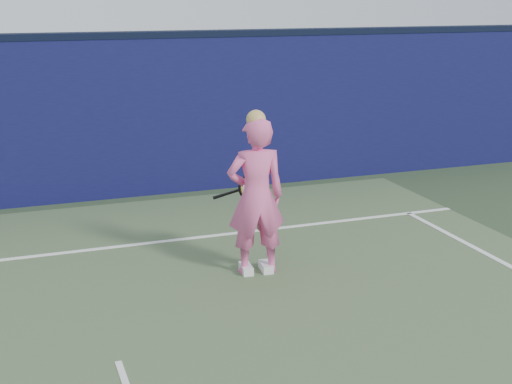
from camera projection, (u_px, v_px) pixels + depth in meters
name	position (u px, v px, depth m)	size (l,w,h in m)	color
backstop_wall	(56.00, 122.00, 10.98)	(24.00, 0.40, 2.50)	#0D0F3C
wall_cap	(50.00, 36.00, 10.63)	(24.00, 0.42, 0.10)	black
player	(256.00, 196.00, 8.15)	(0.71, 0.51, 1.92)	#EC5C9C
racket	(249.00, 188.00, 8.54)	(0.62, 0.18, 0.34)	black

